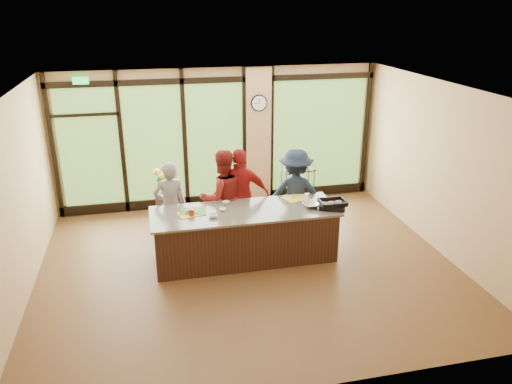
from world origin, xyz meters
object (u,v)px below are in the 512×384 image
cook_right (295,194)px  flower_stand (168,208)px  cook_left (170,205)px  island_base (245,236)px  roasting_pan (332,206)px  bar_cart (298,182)px

cook_right → flower_stand: (-2.35, 1.06, -0.51)m
cook_left → island_base: bearing=141.2°
roasting_pan → flower_stand: roasting_pan is taller
cook_left → flower_stand: 1.12m
island_base → roasting_pan: 1.61m
cook_right → roasting_pan: (0.38, -0.95, 0.09)m
cook_right → bar_cart: bearing=-96.3°
bar_cart → flower_stand: bearing=177.7°
roasting_pan → bar_cart: (0.13, 2.38, -0.39)m
cook_right → flower_stand: size_ratio=2.40×
cook_right → island_base: bearing=45.1°
island_base → roasting_pan: roasting_pan is taller
cook_right → cook_left: bearing=12.1°
roasting_pan → cook_left: bearing=-175.9°
cook_right → flower_stand: 2.63m
island_base → flower_stand: bearing=124.8°
bar_cart → cook_left: bearing=-163.6°
flower_stand → bar_cart: 2.89m
island_base → flower_stand: island_base is taller
cook_right → roasting_pan: 1.02m
cook_left → roasting_pan: (2.72, -0.98, 0.14)m
island_base → cook_right: 1.39m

